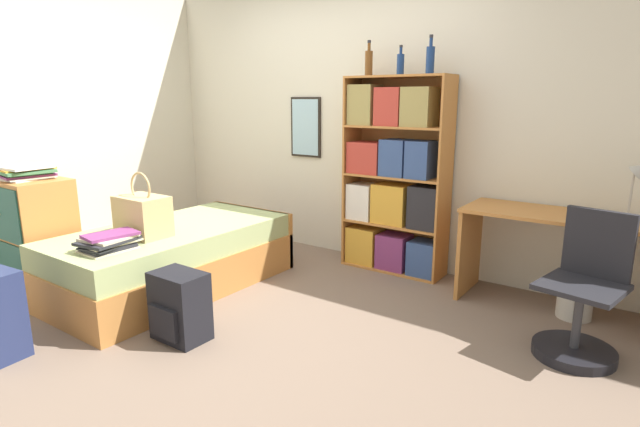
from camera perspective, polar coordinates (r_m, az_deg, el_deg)
ground_plane at (r=3.78m, az=-10.16°, el=-10.33°), size 14.00×14.00×0.00m
wall_back at (r=4.74m, az=3.46°, el=10.78°), size 10.00×0.09×2.60m
wall_left at (r=5.29m, az=-27.96°, el=9.55°), size 0.06×10.00×2.60m
bed at (r=4.16m, az=-16.27°, el=-4.85°), size 0.96×1.86×0.50m
handbag at (r=3.86m, az=-19.60°, el=-0.20°), size 0.38×0.26×0.47m
book_stack_on_bed at (r=3.61m, az=-22.96°, el=-2.99°), size 0.31×0.39×0.11m
dresser at (r=4.49m, az=-29.86°, el=-2.16°), size 0.61×0.45×0.89m
magazine_pile_on_dresser at (r=4.37m, az=-30.51°, el=4.06°), size 0.33×0.39×0.11m
bookcase at (r=4.33m, az=8.37°, el=3.58°), size 0.90×0.30×1.67m
bottle_green at (r=4.39m, az=5.60°, el=16.82°), size 0.07×0.07×0.29m
bottle_brown at (r=4.27m, az=9.18°, el=16.55°), size 0.06×0.06×0.23m
bottle_clear at (r=4.12m, az=12.49°, el=16.85°), size 0.07×0.07×0.29m
desk at (r=3.86m, az=26.33°, el=-2.98°), size 1.39×0.53×0.71m
desk_lamp at (r=3.78m, az=32.68°, el=3.36°), size 0.19×0.14×0.42m
desk_chair at (r=3.33m, az=27.69°, el=-9.84°), size 0.49×0.49×0.85m
backpack at (r=3.28m, az=-15.77°, el=-10.21°), size 0.34×0.26×0.44m
waste_bin at (r=3.90m, az=27.15°, el=-8.52°), size 0.23×0.23×0.29m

